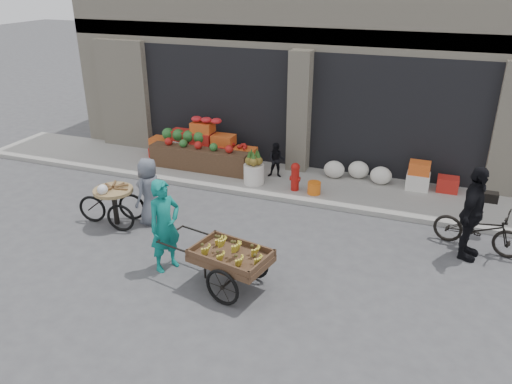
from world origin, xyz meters
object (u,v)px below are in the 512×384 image
at_px(seated_person, 276,160).
at_px(pineapple_bin, 254,174).
at_px(banana_cart, 228,254).
at_px(bicycle, 478,229).
at_px(vendor_woman, 165,226).
at_px(tricycle_cart, 114,200).
at_px(cyclist, 472,214).
at_px(fire_hydrant, 295,176).
at_px(vendor_grey, 149,191).
at_px(orange_bucket, 314,188).

bearing_deg(seated_person, pineapple_bin, -133.69).
height_order(banana_cart, bicycle, banana_cart).
bearing_deg(vendor_woman, pineapple_bin, 22.58).
relative_size(tricycle_cart, cyclist, 0.78).
relative_size(fire_hydrant, cyclist, 0.38).
relative_size(pineapple_bin, fire_hydrant, 0.73).
bearing_deg(cyclist, vendor_grey, 111.91).
height_order(vendor_woman, cyclist, cyclist).
relative_size(pineapple_bin, bicycle, 0.30).
bearing_deg(bicycle, orange_bucket, 85.68).
xyz_separation_m(banana_cart, tricycle_cart, (-3.26, 1.32, -0.11)).
bearing_deg(pineapple_bin, vendor_woman, -92.33).
bearing_deg(seated_person, vendor_grey, -129.81).
distance_m(pineapple_bin, orange_bucket, 1.61).
relative_size(pineapple_bin, tricycle_cart, 0.36).
height_order(banana_cart, vendor_woman, vendor_woman).
height_order(fire_hydrant, tricycle_cart, tricycle_cart).
height_order(banana_cart, cyclist, cyclist).
relative_size(orange_bucket, seated_person, 0.34).
height_order(fire_hydrant, cyclist, cyclist).
relative_size(banana_cart, bicycle, 1.37).
bearing_deg(cyclist, tricycle_cart, 113.94).
bearing_deg(vendor_grey, orange_bucket, 136.86).
relative_size(fire_hydrant, banana_cart, 0.30).
bearing_deg(cyclist, seated_person, 77.63).
bearing_deg(fire_hydrant, bicycle, -17.05).
bearing_deg(pineapple_bin, fire_hydrant, -2.60).
distance_m(pineapple_bin, bicycle, 5.40).
bearing_deg(banana_cart, bicycle, 47.63).
bearing_deg(orange_bucket, bicycle, -18.53).
height_order(vendor_woman, tricycle_cart, vendor_woman).
distance_m(bicycle, cyclist, 0.66).
bearing_deg(vendor_grey, pineapple_bin, 158.56).
bearing_deg(tricycle_cart, orange_bucket, 28.54).
xyz_separation_m(tricycle_cart, vendor_grey, (0.67, 0.35, 0.18)).
distance_m(vendor_grey, cyclist, 6.52).
height_order(pineapple_bin, vendor_grey, vendor_grey).
bearing_deg(orange_bucket, vendor_grey, -140.55).
height_order(pineapple_bin, vendor_woman, vendor_woman).
xyz_separation_m(vendor_grey, bicycle, (6.66, 1.27, -0.29)).
xyz_separation_m(banana_cart, cyclist, (3.87, 2.55, 0.25)).
xyz_separation_m(fire_hydrant, banana_cart, (0.06, -4.21, 0.17)).
height_order(pineapple_bin, cyclist, cyclist).
xyz_separation_m(fire_hydrant, tricycle_cart, (-3.20, -2.89, 0.06)).
relative_size(seated_person, cyclist, 0.50).
height_order(vendor_grey, cyclist, cyclist).
xyz_separation_m(orange_bucket, banana_cart, (-0.44, -4.16, 0.41)).
distance_m(banana_cart, vendor_grey, 3.08).
height_order(tricycle_cart, cyclist, cyclist).
xyz_separation_m(vendor_woman, cyclist, (5.20, 2.37, 0.05)).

